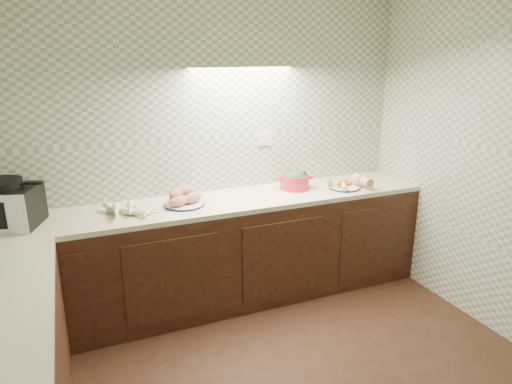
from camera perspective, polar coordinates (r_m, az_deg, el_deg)
name	(u,v)px	position (r m, az deg, el deg)	size (l,w,h in m)	color
room	(313,146)	(2.15, 7.18, 5.75)	(3.60, 3.60, 2.60)	black
counter	(155,322)	(2.99, -12.55, -15.58)	(3.60, 3.60, 0.90)	black
toaster_oven	(2,205)	(3.54, -29.18, -1.44)	(0.55, 0.48, 0.33)	black
parsnip_pile	(130,211)	(3.45, -15.48, -2.34)	(0.48, 0.38, 0.08)	#F0E7BF
sweet_potato_plate	(183,198)	(3.59, -9.09, -0.78)	(0.32, 0.32, 0.14)	#100F39
onion_bowl	(180,195)	(3.70, -9.42, -0.43)	(0.16, 0.16, 0.12)	black
dutch_oven	(295,179)	(3.98, 4.85, 1.61)	(0.32, 0.31, 0.18)	red
veg_plate	(350,183)	(4.09, 11.67, 1.16)	(0.36, 0.28, 0.13)	#100F39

